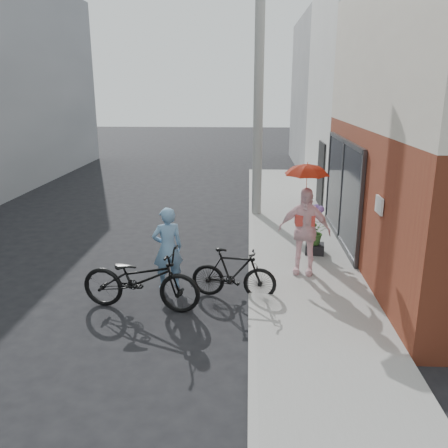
# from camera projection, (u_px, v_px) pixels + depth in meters

# --- Properties ---
(ground) EXTENTS (80.00, 80.00, 0.00)m
(ground) POSITION_uv_depth(u_px,v_px,m) (201.00, 300.00, 8.82)
(ground) COLOR black
(ground) RESTS_ON ground
(sidewalk) EXTENTS (2.20, 24.00, 0.12)m
(sidewalk) POSITION_uv_depth(u_px,v_px,m) (303.00, 262.00, 10.62)
(sidewalk) COLOR gray
(sidewalk) RESTS_ON ground
(curb) EXTENTS (0.12, 24.00, 0.12)m
(curb) POSITION_uv_depth(u_px,v_px,m) (251.00, 261.00, 10.68)
(curb) COLOR #9E9E99
(curb) RESTS_ON ground
(plaster_building) EXTENTS (8.00, 6.00, 7.00)m
(plaster_building) POSITION_uv_depth(u_px,v_px,m) (436.00, 97.00, 16.12)
(plaster_building) COLOR silver
(plaster_building) RESTS_ON ground
(east_building_far) EXTENTS (8.00, 8.00, 7.00)m
(east_building_far) POSITION_uv_depth(u_px,v_px,m) (381.00, 94.00, 22.84)
(east_building_far) COLOR gray
(east_building_far) RESTS_ON ground
(utility_pole) EXTENTS (0.28, 0.28, 7.00)m
(utility_pole) POSITION_uv_depth(u_px,v_px,m) (258.00, 99.00, 13.55)
(utility_pole) COLOR #9E9E99
(utility_pole) RESTS_ON ground
(officer) EXTENTS (0.70, 0.58, 1.64)m
(officer) POSITION_uv_depth(u_px,v_px,m) (168.00, 248.00, 9.17)
(officer) COLOR #6A95BD
(officer) RESTS_ON ground
(bike_left) EXTENTS (2.23, 1.03, 1.13)m
(bike_left) POSITION_uv_depth(u_px,v_px,m) (141.00, 279.00, 8.35)
(bike_left) COLOR black
(bike_left) RESTS_ON ground
(bike_right) EXTENTS (1.65, 0.66, 0.96)m
(bike_right) POSITION_uv_depth(u_px,v_px,m) (234.00, 273.00, 8.83)
(bike_right) COLOR black
(bike_right) RESTS_ON ground
(kimono_woman) EXTENTS (1.13, 0.68, 1.80)m
(kimono_woman) POSITION_uv_depth(u_px,v_px,m) (304.00, 231.00, 9.59)
(kimono_woman) COLOR #FFD5DC
(kimono_woman) RESTS_ON sidewalk
(parasol) EXTENTS (0.85, 0.85, 0.75)m
(parasol) POSITION_uv_depth(u_px,v_px,m) (307.00, 169.00, 9.23)
(parasol) COLOR red
(parasol) RESTS_ON kimono_woman
(planter) EXTENTS (0.47, 0.47, 0.22)m
(planter) POSITION_uv_depth(u_px,v_px,m) (315.00, 249.00, 10.95)
(planter) COLOR black
(planter) RESTS_ON sidewalk
(potted_plant) EXTENTS (0.54, 0.47, 0.60)m
(potted_plant) POSITION_uv_depth(u_px,v_px,m) (316.00, 232.00, 10.84)
(potted_plant) COLOR #3A6B2A
(potted_plant) RESTS_ON planter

